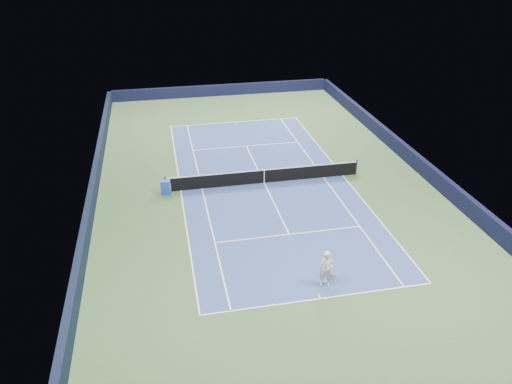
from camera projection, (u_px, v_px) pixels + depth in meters
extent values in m
plane|color=#36542D|center=(264.00, 183.00, 32.93)|extent=(40.00, 40.00, 0.00)
cube|color=black|center=(222.00, 90.00, 49.83)|extent=(22.00, 0.35, 1.10)
cube|color=black|center=(416.00, 162.00, 34.60)|extent=(0.35, 40.00, 1.10)
cube|color=black|center=(93.00, 191.00, 30.75)|extent=(0.35, 40.00, 1.10)
cube|color=navy|center=(264.00, 183.00, 32.93)|extent=(10.97, 23.77, 0.01)
cube|color=white|center=(235.00, 122.00, 43.21)|extent=(10.97, 0.08, 0.00)
cube|color=white|center=(320.00, 299.00, 22.65)|extent=(10.97, 0.08, 0.00)
cube|color=white|center=(343.00, 175.00, 33.90)|extent=(0.08, 23.77, 0.00)
cube|color=white|center=(181.00, 191.00, 31.96)|extent=(0.08, 23.77, 0.00)
cube|color=white|center=(324.00, 177.00, 33.66)|extent=(0.08, 23.77, 0.00)
cube|color=white|center=(202.00, 189.00, 32.20)|extent=(0.08, 23.77, 0.00)
cube|color=white|center=(246.00, 146.00, 38.47)|extent=(8.23, 0.08, 0.00)
cube|color=white|center=(289.00, 234.00, 27.39)|extent=(8.23, 0.08, 0.00)
cube|color=white|center=(264.00, 183.00, 32.93)|extent=(0.08, 12.80, 0.00)
cube|color=white|center=(235.00, 123.00, 43.08)|extent=(0.08, 0.30, 0.00)
cube|color=white|center=(319.00, 296.00, 22.78)|extent=(0.08, 0.30, 0.00)
cylinder|color=black|center=(166.00, 185.00, 31.55)|extent=(0.10, 0.10, 1.07)
cylinder|color=black|center=(356.00, 167.00, 33.82)|extent=(0.10, 0.10, 1.07)
cube|color=black|center=(264.00, 177.00, 32.72)|extent=(12.80, 0.03, 0.91)
cube|color=white|center=(264.00, 170.00, 32.49)|extent=(12.80, 0.04, 0.06)
cube|color=white|center=(264.00, 177.00, 32.72)|extent=(0.05, 0.04, 0.91)
cube|color=blue|center=(166.00, 187.00, 31.39)|extent=(0.63, 0.59, 0.93)
cube|color=white|center=(170.00, 187.00, 31.45)|extent=(0.05, 0.41, 0.41)
imported|color=white|center=(326.00, 269.00, 23.07)|extent=(0.78, 0.63, 1.86)
cylinder|color=#C78097|center=(333.00, 273.00, 23.19)|extent=(0.03, 0.03, 0.31)
cylinder|color=black|center=(333.00, 277.00, 23.31)|extent=(0.31, 0.02, 0.31)
cylinder|color=pink|center=(333.00, 277.00, 23.31)|extent=(0.33, 0.03, 0.33)
sphere|color=#C7EB31|center=(324.00, 228.00, 23.20)|extent=(0.07, 0.07, 0.07)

